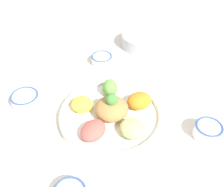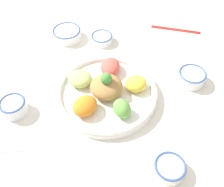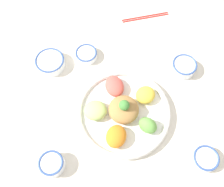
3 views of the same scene
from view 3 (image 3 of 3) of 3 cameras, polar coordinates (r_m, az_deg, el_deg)
name	(u,v)px [view 3 (image 3 of 3)]	position (r m, az deg, el deg)	size (l,w,h in m)	color
ground_plane	(119,111)	(0.97, 1.54, -3.86)	(2.40, 2.40, 0.00)	silver
salad_platter	(123,112)	(0.95, 2.41, -4.01)	(0.34, 0.34, 0.11)	white
sauce_bowl_red	(205,159)	(0.96, 19.63, -13.23)	(0.09, 0.09, 0.04)	white
rice_bowl_blue	(52,164)	(0.92, -12.96, -14.69)	(0.08, 0.08, 0.05)	white
sauce_bowl_dark	(184,67)	(1.07, 15.36, 5.66)	(0.10, 0.10, 0.04)	white
rice_bowl_plain	(50,62)	(1.07, -13.29, 6.67)	(0.11, 0.11, 0.04)	white
sauce_bowl_far	(86,54)	(1.07, -5.60, 8.49)	(0.09, 0.09, 0.03)	white
chopsticks_pair_near	(145,17)	(1.21, 7.28, 16.23)	(0.08, 0.20, 0.01)	red
serving_spoon_main	(129,52)	(1.09, 3.78, 8.98)	(0.08, 0.12, 0.01)	white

